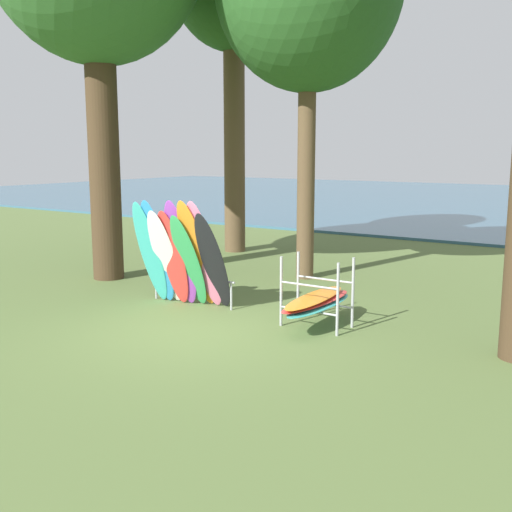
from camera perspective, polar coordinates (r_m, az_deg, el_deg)
ground_plane at (r=10.63m, az=-5.03°, el=-7.08°), size 80.00×80.00×0.00m
leaning_board_pile at (r=12.09m, az=-6.99°, el=-0.05°), size 2.03×1.11×2.18m
board_storage_rack at (r=10.86m, az=5.66°, el=-4.14°), size 1.15×2.13×1.25m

